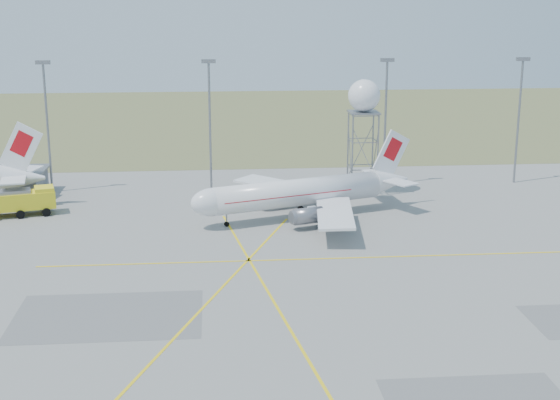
{
  "coord_description": "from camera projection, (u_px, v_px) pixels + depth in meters",
  "views": [
    {
      "loc": [
        -9.56,
        -55.89,
        29.67
      ],
      "look_at": [
        -1.2,
        40.0,
        4.63
      ],
      "focal_mm": 50.0,
      "sensor_mm": 36.0,
      "label": 1
    }
  ],
  "objects": [
    {
      "name": "mast_d",
      "position": [
        519.0,
        110.0,
        126.11
      ],
      "size": [
        2.2,
        0.5,
        20.5
      ],
      "color": "gray",
      "rests_on": "ground"
    },
    {
      "name": "mast_b",
      "position": [
        210.0,
        114.0,
        121.91
      ],
      "size": [
        2.2,
        0.5,
        20.5
      ],
      "color": "gray",
      "rests_on": "ground"
    },
    {
      "name": "grass_strip",
      "position": [
        250.0,
        119.0,
        197.13
      ],
      "size": [
        400.0,
        120.0,
        0.03
      ],
      "primitive_type": "cube",
      "color": "#5F6839",
      "rests_on": "ground"
    },
    {
      "name": "fire_truck",
      "position": [
        21.0,
        203.0,
        109.11
      ],
      "size": [
        10.19,
        5.77,
        3.88
      ],
      "rotation": [
        0.0,
        0.0,
        0.25
      ],
      "color": "yellow",
      "rests_on": "ground"
    },
    {
      "name": "ground",
      "position": [
        338.0,
        381.0,
        62.15
      ],
      "size": [
        400.0,
        400.0,
        0.0
      ],
      "primitive_type": "plane",
      "color": "gray",
      "rests_on": "ground"
    },
    {
      "name": "airliner_main",
      "position": [
        300.0,
        193.0,
        107.76
      ],
      "size": [
        32.61,
        30.72,
        11.39
      ],
      "rotation": [
        0.0,
        0.0,
        3.48
      ],
      "color": "white",
      "rests_on": "ground"
    },
    {
      "name": "mast_a",
      "position": [
        47.0,
        116.0,
        119.81
      ],
      "size": [
        2.2,
        0.5,
        20.5
      ],
      "color": "gray",
      "rests_on": "ground"
    },
    {
      "name": "radar_tower",
      "position": [
        363.0,
        130.0,
        119.24
      ],
      "size": [
        4.91,
        4.91,
        17.77
      ],
      "color": "gray",
      "rests_on": "ground"
    },
    {
      "name": "mast_c",
      "position": [
        386.0,
        112.0,
        124.26
      ],
      "size": [
        2.2,
        0.5,
        20.5
      ],
      "color": "gray",
      "rests_on": "ground"
    }
  ]
}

